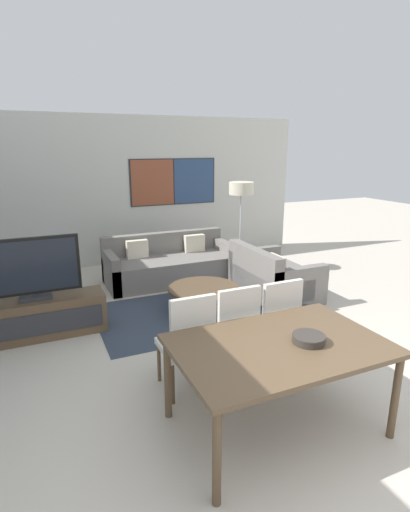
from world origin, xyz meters
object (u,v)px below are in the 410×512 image
sofa_side (271,279)px  floor_lamp (241,193)px  dining_table (279,351)px  sofa_main (169,265)px  television (32,269)px  dining_chair_left (189,339)px  dining_chair_right (275,321)px  fruit_bowl (309,338)px  dining_chair_centre (233,329)px  coffee_table (204,293)px  tv_console (38,318)px

sofa_side → floor_lamp: size_ratio=0.83×
dining_table → floor_lamp: bearing=65.3°
sofa_main → television: bearing=-146.9°
dining_chair_left → dining_chair_right: bearing=1.4°
dining_chair_right → floor_lamp: floor_lamp is taller
fruit_bowl → dining_chair_centre: bearing=104.1°
sofa_main → floor_lamp: bearing=-1.2°
coffee_table → dining_table: (-0.43, -2.45, 0.43)m
sofa_main → coffee_table: (0.00, -1.48, -0.01)m
dining_chair_centre → dining_chair_left: bearing=-176.2°
sofa_side → dining_chair_left: 2.80m
dining_chair_right → sofa_side: bearing=57.8°
dining_chair_left → floor_lamp: (2.27, 3.16, 0.89)m
sofa_side → fruit_bowl: 3.06m
sofa_main → fruit_bowl: size_ratio=8.37×
dining_table → dining_chair_centre: (0.00, 0.77, -0.15)m
sofa_side → dining_chair_centre: dining_chair_centre is taller
television → dining_chair_left: (1.24, -1.79, -0.32)m
sofa_side → dining_table: (-1.62, -2.59, 0.42)m
television → sofa_main: bearing=33.1°
television → sofa_side: 3.38m
sofa_main → dining_table: bearing=-96.3°
tv_console → floor_lamp: 3.95m
dining_chair_right → floor_lamp: size_ratio=0.61×
television → floor_lamp: floor_lamp is taller
sofa_main → dining_table: 3.97m
coffee_table → dining_chair_right: size_ratio=1.00×
tv_console → sofa_side: size_ratio=1.16×
tv_console → floor_lamp: (3.51, 1.37, 1.19)m
sofa_side → dining_chair_left: dining_chair_left is taller
dining_chair_left → dining_chair_centre: same height
dining_chair_centre → dining_chair_right: size_ratio=1.00×
television → tv_console: bearing=-90.0°
tv_console → sofa_main: (2.14, 1.40, 0.02)m
sofa_side → dining_chair_left: (-2.09, -1.85, 0.27)m
tv_console → dining_chair_left: (1.24, -1.79, 0.30)m
coffee_table → dining_chair_centre: size_ratio=1.00×
sofa_main → tv_console: bearing=-146.9°
sofa_main → dining_chair_centre: bearing=-97.8°
coffee_table → dining_table: bearing=-100.0°
coffee_table → floor_lamp: 2.31m
television → dining_chair_left: bearing=-55.3°
television → floor_lamp: bearing=21.4°
sofa_side → coffee_table: 1.19m
coffee_table → television: bearing=177.9°
sofa_side → dining_chair_right: size_ratio=1.37×
coffee_table → fruit_bowl: (-0.22, -2.53, 0.53)m
sofa_side → dining_chair_centre: size_ratio=1.37×
television → dining_chair_left: size_ratio=1.08×
sofa_main → fruit_bowl: fruit_bowl is taller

